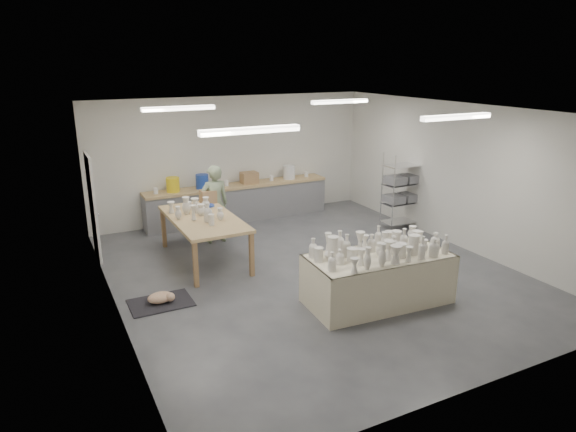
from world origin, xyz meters
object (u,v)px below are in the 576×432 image
work_table (202,216)px  potter (215,204)px  drying_table (378,276)px  red_stool (212,227)px

work_table → potter: potter is taller
drying_table → potter: potter is taller
drying_table → red_stool: (-1.40, 4.24, -0.21)m
potter → red_stool: 0.65m
work_table → potter: 0.97m
drying_table → red_stool: size_ratio=7.42×
drying_table → work_table: work_table is taller
work_table → potter: (0.53, 0.81, -0.04)m
drying_table → red_stool: 4.48m
potter → work_table: bearing=57.3°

